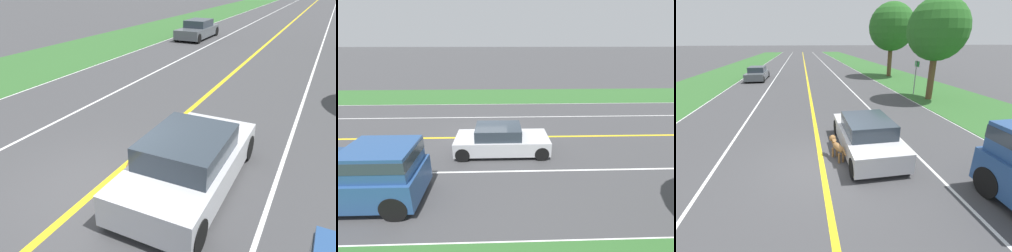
# 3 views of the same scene
# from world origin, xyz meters

# --- Properties ---
(ground_plane) EXTENTS (400.00, 400.00, 0.00)m
(ground_plane) POSITION_xyz_m (0.00, 0.00, 0.00)
(ground_plane) COLOR #424244
(centre_divider_line) EXTENTS (0.18, 160.00, 0.01)m
(centre_divider_line) POSITION_xyz_m (0.00, 0.00, 0.00)
(centre_divider_line) COLOR yellow
(centre_divider_line) RESTS_ON ground
(lane_edge_line_right) EXTENTS (0.14, 160.00, 0.01)m
(lane_edge_line_right) POSITION_xyz_m (7.00, 0.00, 0.00)
(lane_edge_line_right) COLOR white
(lane_edge_line_right) RESTS_ON ground
(lane_dash_same_dir) EXTENTS (0.10, 160.00, 0.01)m
(lane_dash_same_dir) POSITION_xyz_m (3.50, 0.00, 0.00)
(lane_dash_same_dir) COLOR white
(lane_dash_same_dir) RESTS_ON ground
(lane_dash_oncoming) EXTENTS (0.10, 160.00, 0.01)m
(lane_dash_oncoming) POSITION_xyz_m (-3.50, 0.00, 0.00)
(lane_dash_oncoming) COLOR white
(lane_dash_oncoming) RESTS_ON ground
(ego_car) EXTENTS (1.91, 4.33, 1.33)m
(ego_car) POSITION_xyz_m (1.76, 0.89, 0.62)
(ego_car) COLOR silver
(ego_car) RESTS_ON ground
(dog) EXTENTS (0.50, 1.20, 0.80)m
(dog) POSITION_xyz_m (0.56, 0.46, 0.49)
(dog) COLOR olive
(dog) RESTS_ON ground
(oncoming_car) EXTENTS (1.87, 4.69, 1.36)m
(oncoming_car) POSITION_xyz_m (-5.19, 18.98, 0.64)
(oncoming_car) COLOR #51565B
(oncoming_car) RESTS_ON ground
(roadside_tree_right_near) EXTENTS (3.96, 3.96, 6.60)m
(roadside_tree_right_near) POSITION_xyz_m (8.36, 7.89, 4.59)
(roadside_tree_right_near) COLOR brown
(roadside_tree_right_near) RESTS_ON ground
(roadside_tree_right_far) EXTENTS (5.03, 5.03, 7.85)m
(roadside_tree_right_far) POSITION_xyz_m (9.52, 18.91, 5.31)
(roadside_tree_right_far) COLOR brown
(roadside_tree_right_far) RESTS_ON ground
(street_sign) EXTENTS (0.11, 0.64, 2.56)m
(street_sign) POSITION_xyz_m (7.98, 9.44, 1.61)
(street_sign) COLOR gray
(street_sign) RESTS_ON ground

